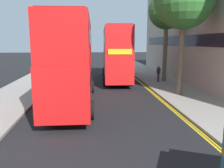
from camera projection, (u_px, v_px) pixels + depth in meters
sidewalk_right at (181, 93)px, 18.62m from camera, size 4.00×80.00×0.14m
sidewalk_left at (14, 96)px, 17.51m from camera, size 4.00×80.00×0.14m
kerb_line_outer at (163, 100)px, 16.49m from camera, size 0.10×56.00×0.01m
kerb_line_inner at (161, 100)px, 16.48m from camera, size 0.10×56.00×0.01m
double_decker_bus_away at (72, 59)px, 15.18m from camera, size 2.86×10.83×5.64m
double_decker_bus_oncoming at (116, 52)px, 24.64m from camera, size 3.10×10.89×5.64m
pedestrian_far at (158, 73)px, 23.22m from camera, size 0.34×0.22×1.62m
street_tree_near at (167, 12)px, 22.52m from camera, size 3.57×3.57×8.73m
townhouse_terrace_right at (224, 28)px, 24.73m from camera, size 10.08×28.00×11.11m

